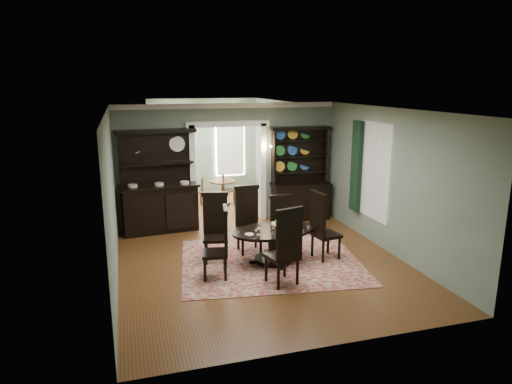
% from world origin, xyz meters
% --- Properties ---
extents(room, '(5.51, 6.01, 3.01)m').
position_xyz_m(room, '(0.00, 0.04, 1.58)').
color(room, brown).
rests_on(room, ground).
extents(parlor, '(3.51, 3.50, 3.01)m').
position_xyz_m(parlor, '(0.00, 5.53, 1.52)').
color(parlor, brown).
rests_on(parlor, ground).
extents(doorway_trim, '(2.08, 0.25, 2.57)m').
position_xyz_m(doorway_trim, '(0.00, 3.00, 1.62)').
color(doorway_trim, white).
rests_on(doorway_trim, floor).
extents(right_window, '(0.15, 1.47, 2.12)m').
position_xyz_m(right_window, '(2.69, 0.93, 1.60)').
color(right_window, white).
rests_on(right_window, wall_right).
extents(wall_sconce, '(0.27, 0.21, 0.21)m').
position_xyz_m(wall_sconce, '(0.95, 2.85, 1.89)').
color(wall_sconce, '#C57A34').
rests_on(wall_sconce, back_wall_right).
extents(rug, '(3.86, 3.38, 0.01)m').
position_xyz_m(rug, '(0.18, 0.08, 0.01)').
color(rug, maroon).
rests_on(rug, floor).
extents(dining_table, '(1.85, 1.80, 0.67)m').
position_xyz_m(dining_table, '(0.24, 0.08, 0.47)').
color(dining_table, black).
rests_on(dining_table, rug).
extents(centerpiece, '(1.32, 0.85, 0.22)m').
position_xyz_m(centerpiece, '(0.31, 0.04, 0.73)').
color(centerpiece, white).
rests_on(centerpiece, dining_table).
extents(chair_far_left, '(0.60, 0.58, 1.38)m').
position_xyz_m(chair_far_left, '(-0.84, 0.51, 0.73)').
color(chair_far_left, black).
rests_on(chair_far_left, rug).
extents(chair_far_mid, '(0.54, 0.49, 1.40)m').
position_xyz_m(chair_far_mid, '(-0.07, 0.85, 0.73)').
color(chair_far_mid, black).
rests_on(chair_far_mid, rug).
extents(chair_far_right, '(0.47, 0.44, 1.21)m').
position_xyz_m(chair_far_right, '(0.58, 0.60, 0.63)').
color(chair_far_right, black).
rests_on(chair_far_right, rug).
extents(chair_end_left, '(0.55, 0.57, 1.33)m').
position_xyz_m(chair_end_left, '(-0.92, -0.38, 0.70)').
color(chair_end_left, black).
rests_on(chair_end_left, rug).
extents(chair_end_right, '(0.57, 0.60, 1.41)m').
position_xyz_m(chair_end_right, '(1.20, -0.07, 0.74)').
color(chair_end_right, black).
rests_on(chair_end_right, rug).
extents(chair_near, '(0.64, 0.62, 1.44)m').
position_xyz_m(chair_near, '(0.09, -1.05, 0.76)').
color(chair_near, black).
rests_on(chair_near, rug).
extents(sideboard, '(1.90, 0.81, 2.43)m').
position_xyz_m(sideboard, '(-1.75, 2.72, 0.85)').
color(sideboard, black).
rests_on(sideboard, floor).
extents(welsh_dresser, '(1.58, 0.68, 2.41)m').
position_xyz_m(welsh_dresser, '(1.85, 2.74, 0.87)').
color(welsh_dresser, black).
rests_on(welsh_dresser, floor).
extents(parlor_table, '(0.77, 0.77, 0.71)m').
position_xyz_m(parlor_table, '(0.22, 4.67, 0.46)').
color(parlor_table, '#573718').
rests_on(parlor_table, parlor_floor).
extents(parlor_chair_left, '(0.36, 0.36, 0.84)m').
position_xyz_m(parlor_chair_left, '(-0.48, 4.80, 0.45)').
color(parlor_chair_left, '#573718').
rests_on(parlor_chair_left, parlor_floor).
extents(parlor_chair_right, '(0.42, 0.40, 0.95)m').
position_xyz_m(parlor_chair_right, '(0.30, 4.51, 0.51)').
color(parlor_chair_right, '#573718').
rests_on(parlor_chair_right, parlor_floor).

